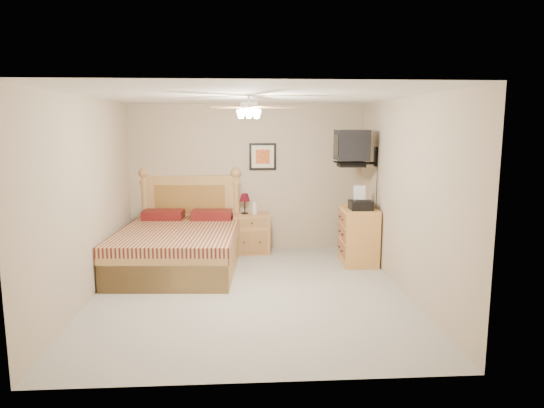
{
  "coord_description": "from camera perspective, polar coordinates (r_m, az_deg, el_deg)",
  "views": [
    {
      "loc": [
        -0.1,
        -6.05,
        2.15
      ],
      "look_at": [
        0.34,
        0.9,
        1.02
      ],
      "focal_mm": 32.0,
      "sensor_mm": 36.0,
      "label": 1
    }
  ],
  "objects": [
    {
      "name": "floor",
      "position": [
        6.42,
        -2.6,
        -10.32
      ],
      "size": [
        4.5,
        4.5,
        0.0
      ],
      "primitive_type": "plane",
      "color": "#9B968C",
      "rests_on": "ground"
    },
    {
      "name": "ceiling",
      "position": [
        6.06,
        -2.78,
        12.55
      ],
      "size": [
        4.0,
        4.5,
        0.04
      ],
      "primitive_type": "cube",
      "color": "white",
      "rests_on": "ground"
    },
    {
      "name": "wall_back",
      "position": [
        8.35,
        -2.95,
        3.06
      ],
      "size": [
        4.0,
        0.04,
        2.5
      ],
      "primitive_type": "cube",
      "color": "tan",
      "rests_on": "ground"
    },
    {
      "name": "wall_front",
      "position": [
        3.9,
        -2.12,
        -4.09
      ],
      "size": [
        4.0,
        0.04,
        2.5
      ],
      "primitive_type": "cube",
      "color": "tan",
      "rests_on": "ground"
    },
    {
      "name": "wall_left",
      "position": [
        6.4,
        -20.88,
        0.56
      ],
      "size": [
        0.04,
        4.5,
        2.5
      ],
      "primitive_type": "cube",
      "color": "tan",
      "rests_on": "ground"
    },
    {
      "name": "wall_right",
      "position": [
        6.46,
        15.34,
        0.92
      ],
      "size": [
        0.04,
        4.5,
        2.5
      ],
      "primitive_type": "cube",
      "color": "tan",
      "rests_on": "ground"
    },
    {
      "name": "bed",
      "position": [
        7.37,
        -11.01,
        -2.08
      ],
      "size": [
        1.85,
        2.34,
        1.45
      ],
      "primitive_type": null,
      "rotation": [
        0.0,
        0.0,
        -0.07
      ],
      "color": "#AB854C",
      "rests_on": "ground"
    },
    {
      "name": "nightstand",
      "position": [
        8.26,
        -2.48,
        -3.48
      ],
      "size": [
        0.63,
        0.48,
        0.66
      ],
      "primitive_type": "cube",
      "rotation": [
        0.0,
        0.0,
        0.04
      ],
      "color": "#A76532",
      "rests_on": "ground"
    },
    {
      "name": "table_lamp",
      "position": [
        8.22,
        -3.23,
        0.04
      ],
      "size": [
        0.23,
        0.23,
        0.35
      ],
      "primitive_type": null,
      "rotation": [
        0.0,
        0.0,
        0.27
      ],
      "color": "#500815",
      "rests_on": "nightstand"
    },
    {
      "name": "lotion_bottle",
      "position": [
        8.17,
        -2.06,
        -0.31
      ],
      "size": [
        0.13,
        0.13,
        0.26
      ],
      "primitive_type": "imported",
      "rotation": [
        0.0,
        0.0,
        -0.37
      ],
      "color": "silver",
      "rests_on": "nightstand"
    },
    {
      "name": "framed_picture",
      "position": [
        8.3,
        -1.1,
        5.6
      ],
      "size": [
        0.46,
        0.04,
        0.46
      ],
      "primitive_type": "cube",
      "color": "black",
      "rests_on": "wall_back"
    },
    {
      "name": "dresser",
      "position": [
        7.73,
        10.16,
        -3.69
      ],
      "size": [
        0.55,
        0.77,
        0.88
      ],
      "primitive_type": "cube",
      "rotation": [
        0.0,
        0.0,
        -0.04
      ],
      "color": "#C0823C",
      "rests_on": "ground"
    },
    {
      "name": "fax_machine",
      "position": [
        7.49,
        10.42,
        0.69
      ],
      "size": [
        0.34,
        0.36,
        0.36
      ],
      "primitive_type": null,
      "rotation": [
        0.0,
        0.0,
        -0.01
      ],
      "color": "black",
      "rests_on": "dresser"
    },
    {
      "name": "magazine_lower",
      "position": [
        7.83,
        9.72,
        -0.14
      ],
      "size": [
        0.26,
        0.3,
        0.02
      ],
      "primitive_type": "imported",
      "rotation": [
        0.0,
        0.0,
        0.3
      ],
      "color": "#B7A891",
      "rests_on": "dresser"
    },
    {
      "name": "magazine_upper",
      "position": [
        7.84,
        9.71,
        0.05
      ],
      "size": [
        0.33,
        0.37,
        0.02
      ],
      "primitive_type": "imported",
      "rotation": [
        0.0,
        0.0,
        0.49
      ],
      "color": "gray",
      "rests_on": "magazine_lower"
    },
    {
      "name": "wall_tv",
      "position": [
        7.62,
        10.46,
        6.55
      ],
      "size": [
        0.56,
        0.46,
        0.58
      ],
      "primitive_type": null,
      "color": "black",
      "rests_on": "wall_right"
    },
    {
      "name": "ceiling_fan",
      "position": [
        5.85,
        -2.74,
        11.3
      ],
      "size": [
        1.14,
        1.14,
        0.28
      ],
      "primitive_type": null,
      "color": "white",
      "rests_on": "ceiling"
    }
  ]
}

